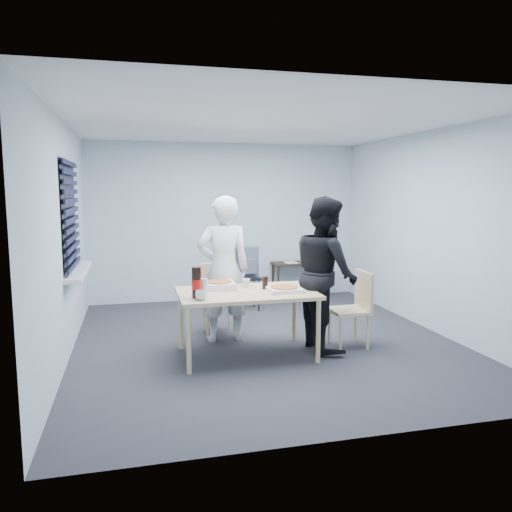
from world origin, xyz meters
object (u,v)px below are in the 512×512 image
object	(u,v)px
side_table	(299,267)
soda_bottle	(197,283)
dining_table	(247,297)
person_white	(224,269)
mug_a	(201,295)
stool	(247,284)
chair_far	(217,293)
backpack	(247,262)
mug_b	(246,283)
person_black	(325,273)
chair_right	(356,303)

from	to	relation	value
side_table	soda_bottle	world-z (taller)	soda_bottle
dining_table	person_white	distance (m)	0.67
mug_a	soda_bottle	distance (m)	0.16
stool	soda_bottle	world-z (taller)	soda_bottle
chair_far	backpack	xyz separation A→B (m)	(0.64, 1.07, 0.23)
dining_table	backpack	xyz separation A→B (m)	(0.49, 2.08, 0.07)
person_white	stool	size ratio (longest dim) A/B	3.42
person_white	mug_b	bearing A→B (deg)	118.77
person_white	person_black	distance (m)	1.23
dining_table	stool	world-z (taller)	dining_table
stool	mug_a	xyz separation A→B (m)	(-1.03, -2.40, 0.37)
soda_bottle	chair_far	bearing A→B (deg)	70.80
mug_a	person_white	bearing A→B (deg)	66.79
person_white	soda_bottle	world-z (taller)	person_white
dining_table	backpack	size ratio (longest dim) A/B	3.27
soda_bottle	mug_a	bearing A→B (deg)	-74.47
chair_right	person_black	xyz separation A→B (m)	(-0.37, 0.03, 0.37)
mug_a	mug_b	bearing A→B (deg)	43.87
backpack	mug_a	size ratio (longest dim) A/B	3.72
stool	mug_a	distance (m)	2.64
person_white	stool	distance (m)	1.67
mug_a	soda_bottle	world-z (taller)	soda_bottle
chair_right	mug_b	distance (m)	1.32
soda_bottle	person_white	bearing A→B (deg)	61.97
chair_far	backpack	size ratio (longest dim) A/B	1.94
dining_table	side_table	bearing A→B (deg)	60.57
mug_a	mug_b	xyz separation A→B (m)	(0.59, 0.57, -0.00)
person_white	person_black	bearing A→B (deg)	152.78
backpack	soda_bottle	distance (m)	2.51
side_table	mug_a	size ratio (longest dim) A/B	7.44
side_table	backpack	xyz separation A→B (m)	(-1.06, -0.67, 0.21)
backpack	mug_b	world-z (taller)	backpack
dining_table	mug_b	xyz separation A→B (m)	(0.05, 0.26, 0.11)
side_table	mug_b	world-z (taller)	mug_b
chair_far	chair_right	bearing A→B (deg)	-33.66
chair_far	mug_b	xyz separation A→B (m)	(0.21, -0.74, 0.26)
dining_table	chair_far	distance (m)	1.03
chair_right	backpack	xyz separation A→B (m)	(-0.83, 2.05, 0.23)
chair_far	person_white	world-z (taller)	person_white
dining_table	chair_far	world-z (taller)	chair_far
chair_far	chair_right	size ratio (longest dim) A/B	1.00
chair_right	mug_b	size ratio (longest dim) A/B	8.90
dining_table	chair_right	world-z (taller)	chair_right
person_white	side_table	bearing A→B (deg)	-128.52
stool	mug_b	bearing A→B (deg)	-103.38
chair_far	backpack	world-z (taller)	backpack
chair_far	stool	size ratio (longest dim) A/B	1.72
dining_table	mug_a	distance (m)	0.63
chair_right	backpack	bearing A→B (deg)	112.05
backpack	soda_bottle	world-z (taller)	soda_bottle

